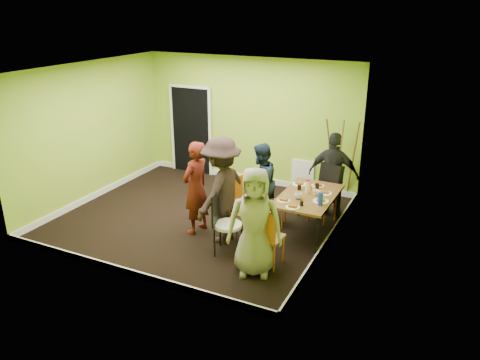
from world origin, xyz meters
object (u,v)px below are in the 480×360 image
Objects in this scene: thermos at (307,187)px; chair_bentwood at (224,220)px; chair_back_end at (329,181)px; person_left_far at (261,183)px; dining_table at (308,198)px; easel at (341,161)px; chair_left_near at (241,205)px; orange_bottle at (311,188)px; person_standing at (196,188)px; chair_front_end at (266,234)px; person_front_end at (255,222)px; blue_bottle at (320,199)px; person_back_end at (333,175)px; chair_left_far at (272,198)px; person_left_near at (222,190)px.

chair_bentwood is at bearing -127.07° from thermos.
person_left_far reaches higher than chair_back_end.
chair_back_end is 0.71× the size of person_left_far.
easel is (0.10, 1.78, 0.15)m from dining_table.
orange_bottle is (0.97, 0.85, 0.18)m from chair_left_near.
chair_left_near is 0.65× the size of person_standing.
chair_bentwood is 0.95m from person_standing.
person_front_end reaches higher than chair_front_end.
blue_bottle is (0.20, -2.11, 0.01)m from easel.
chair_front_end is (-0.35, -2.18, -0.18)m from chair_back_end.
person_standing reaches higher than chair_bentwood.
chair_front_end is at bearing 78.78° from person_back_end.
easel is (0.83, 1.68, 0.34)m from chair_left_far.
person_left_near is 1.09× the size of person_front_end.
person_left_near is at bearing -42.26° from chair_left_near.
dining_table is at bearing 125.86° from chair_bentwood.
thermos is 0.13× the size of person_standing.
chair_front_end is 0.62× the size of person_back_end.
person_front_end reaches higher than chair_back_end.
dining_table is 0.89× the size of person_front_end.
person_left_far is 0.91× the size of person_back_end.
person_front_end is (-0.45, -2.39, 0.09)m from chair_back_end.
person_left_near is at bearing 156.18° from chair_front_end.
chair_back_end is 1.28m from person_left_far.
chair_left_far is 1.42m from person_standing.
person_left_near reaches higher than chair_bentwood.
chair_left_far is 0.90× the size of chair_front_end.
easel is 7.91× the size of thermos.
dining_table is 18.65× the size of orange_bottle.
chair_bentwood is 0.70× the size of person_left_far.
chair_front_end is at bearing -99.29° from dining_table.
chair_front_end is at bearing 70.28° from person_left_near.
chair_front_end is (0.77, -0.71, -0.05)m from chair_left_near.
chair_left_near is 1.09× the size of chair_front_end.
person_standing is (-1.75, -0.82, -0.02)m from thermos.
chair_back_end is at bearing 75.58° from orange_bottle.
chair_front_end is 1.59m from orange_bottle.
chair_back_end is at bearing 80.92° from dining_table.
chair_back_end is (0.86, 0.74, 0.24)m from chair_left_far.
orange_bottle is at bearing 140.53° from chair_left_near.
chair_bentwood is 0.55m from person_left_near.
chair_back_end is 2.21m from chair_front_end.
person_left_near reaches higher than orange_bottle.
chair_bentwood reaches higher than orange_bottle.
chair_bentwood reaches higher than dining_table.
chair_front_end is 1.73m from person_left_far.
person_back_end is at bearing -85.82° from easel.
person_back_end is (0.21, 0.94, -0.04)m from thermos.
chair_back_end is at bearing 138.33° from person_standing.
person_back_end is at bearing 148.94° from person_left_near.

